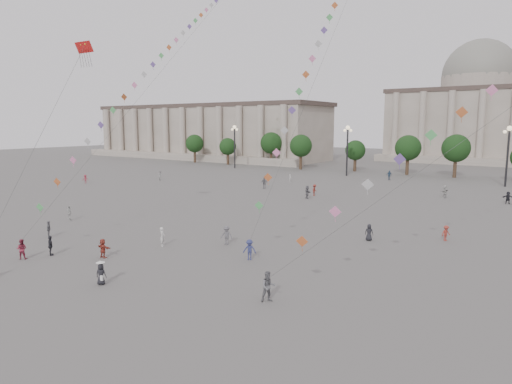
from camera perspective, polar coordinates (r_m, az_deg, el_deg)
The scene contains 30 objects.
ground at distance 33.59m, azimuth -14.34°, elevation -10.79°, with size 360.00×360.00×0.00m, color #595754.
hall_west at distance 151.49m, azimuth -6.27°, elevation 7.49°, with size 84.00×26.22×17.20m.
hall_central at distance 151.78m, azimuth 25.85°, elevation 8.90°, with size 48.30×34.30×35.50m.
tree_row at distance 101.66m, azimuth 20.95°, elevation 4.80°, with size 137.12×5.12×8.00m.
lamp_post_far_west at distance 114.04m, azimuth -2.70°, elevation 6.68°, with size 2.00×0.90×10.65m.
lamp_post_mid_west at distance 98.76m, azimuth 11.36°, elevation 6.24°, with size 2.00×0.90×10.65m.
lamp_post_mid_east at distance 91.12m, azimuth 29.01°, elevation 5.17°, with size 2.00×0.90×10.65m.
person_crowd_0 at distance 93.83m, azimuth 16.31°, elevation 2.03°, with size 1.10×0.46×1.89m, color #304D6C.
person_crowd_1 at distance 91.21m, azimuth -11.86°, elevation 2.01°, with size 0.90×0.70×1.86m, color #AFB0AC.
person_crowd_2 at distance 90.55m, azimuth -20.55°, elevation 1.53°, with size 1.05×0.60×1.62m, color #9E2B3B.
person_crowd_4 at distance 73.67m, azimuth 22.52°, elevation 0.04°, with size 1.75×0.56×1.89m, color #B5B5B1.
person_crowd_6 at distance 41.92m, azimuth -3.71°, elevation -5.42°, with size 1.13×0.65×1.75m, color #5C5B60.
person_crowd_8 at distance 46.79m, azimuth 22.65°, elevation -4.77°, with size 0.96×0.55×1.48m, color #9B342A.
person_crowd_9 at distance 72.02m, azimuth 28.97°, elevation -0.63°, with size 1.59×0.51×1.72m, color black.
person_crowd_10 at distance 87.01m, azimuth 4.29°, elevation 1.74°, with size 0.54×0.36×1.49m, color silver.
person_crowd_12 at distance 67.92m, azimuth 6.43°, elevation -0.02°, with size 1.77×0.56×1.91m, color slate.
person_crowd_13 at distance 42.21m, azimuth -11.62°, elevation -5.49°, with size 0.63×0.42×1.74m, color silver.
person_crowd_16 at distance 78.02m, azimuth 1.02°, elevation 1.14°, with size 1.13×0.47×1.93m, color slate.
person_crowd_17 at distance 70.76m, azimuth 7.33°, elevation 0.25°, with size 1.14×0.65×1.76m, color maroon.
person_crowd_18 at distance 56.50m, azimuth -22.29°, elevation -2.45°, with size 0.99×0.41×1.68m, color #BABBB6.
person_crowd_19 at distance 44.59m, azimuth 13.95°, elevation -4.92°, with size 0.78×0.51×1.59m, color black.
tourist_1 at distance 42.20m, azimuth -24.31°, elevation -6.16°, with size 0.96×0.40×1.63m, color #222328.
tourist_2 at distance 39.92m, azimuth -18.59°, elevation -6.69°, with size 1.48×0.47×1.59m, color #9D382A.
tourist_3 at distance 48.96m, azimuth -24.49°, elevation -4.24°, with size 0.94×0.39×1.60m, color slate.
kite_flyer_0 at distance 42.11m, azimuth -27.25°, elevation -6.36°, with size 0.81×0.63×1.67m, color maroon.
kite_flyer_1 at distance 37.29m, azimuth -0.82°, elevation -7.22°, with size 1.09×0.63×1.69m, color navy.
kite_flyer_2 at distance 28.86m, azimuth 1.55°, elevation -11.73°, with size 0.94×0.73×1.93m, color slate.
hat_person at distance 33.50m, azimuth -18.81°, elevation -9.58°, with size 0.86×0.73×1.69m.
dragon_kite at distance 49.33m, azimuth -20.74°, elevation 15.59°, with size 4.53×7.38×22.96m.
kite_train_west at distance 65.47m, azimuth -10.85°, elevation 16.81°, with size 18.48×49.65×64.69m.
Camera 1 is at (24.19, -20.58, 10.94)m, focal length 32.00 mm.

